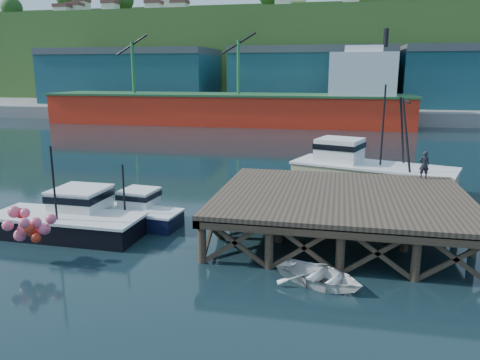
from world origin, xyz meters
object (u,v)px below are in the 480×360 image
(boat_black, at_px, (70,218))
(trawler, at_px, (369,169))
(dinghy, at_px, (320,276))
(dockworker, at_px, (424,165))
(boat_navy, at_px, (133,212))

(boat_black, xyz_separation_m, trawler, (14.92, 12.16, 0.62))
(boat_black, distance_m, trawler, 19.26)
(boat_black, height_order, dinghy, boat_black)
(trawler, relative_size, dockworker, 7.34)
(boat_navy, height_order, trawler, trawler)
(boat_black, bearing_deg, dinghy, -12.78)
(trawler, xyz_separation_m, dinghy, (-2.55, -15.31, -1.11))
(trawler, bearing_deg, boat_navy, -123.17)
(boat_navy, distance_m, dockworker, 16.10)
(boat_black, relative_size, dinghy, 2.19)
(boat_navy, xyz_separation_m, dinghy, (10.03, -5.31, -0.32))
(boat_black, bearing_deg, trawler, 40.67)
(boat_navy, relative_size, dockworker, 3.63)
(dockworker, bearing_deg, boat_black, 15.13)
(boat_navy, height_order, dockworker, dockworker)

